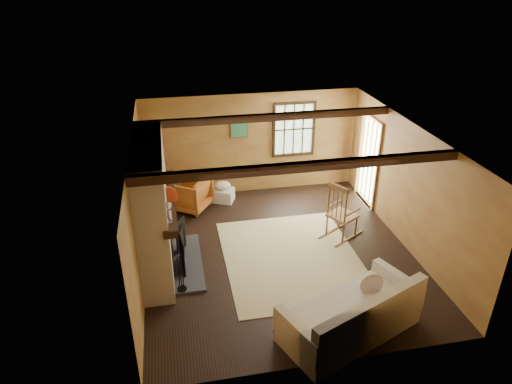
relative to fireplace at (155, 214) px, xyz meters
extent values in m
plane|color=black|center=(2.23, 0.00, -1.10)|extent=(5.50, 5.50, 0.00)
cube|color=#AD893D|center=(2.23, 2.75, 0.10)|extent=(5.00, 0.02, 2.40)
cube|color=#AD893D|center=(2.23, -2.75, 0.10)|extent=(5.00, 0.02, 2.40)
cube|color=#AD893D|center=(-0.27, 0.00, 0.10)|extent=(0.02, 5.50, 2.40)
cube|color=#AD893D|center=(4.73, 0.00, 0.10)|extent=(0.02, 5.50, 2.40)
cube|color=white|center=(2.23, 0.00, 1.30)|extent=(5.00, 5.50, 0.02)
cube|color=#321E10|center=(2.23, -1.20, 1.23)|extent=(5.00, 0.12, 0.14)
cube|color=#321E10|center=(2.23, 1.20, 1.23)|extent=(5.00, 0.12, 0.14)
cube|color=#321E10|center=(3.23, 2.72, 0.40)|extent=(1.02, 0.06, 1.32)
cube|color=#BDE2AD|center=(3.23, 2.75, 0.40)|extent=(0.90, 0.01, 1.20)
cube|color=#321E10|center=(3.23, 2.73, 0.40)|extent=(0.90, 0.03, 0.02)
cube|color=brown|center=(4.70, 1.70, -0.10)|extent=(0.06, 1.00, 2.06)
cube|color=#BDE2AD|center=(4.73, 1.70, -0.10)|extent=(0.01, 0.80, 1.85)
cube|color=brown|center=(1.93, 2.72, 0.50)|extent=(0.42, 0.03, 0.42)
cube|color=#27755F|center=(1.93, 2.71, 0.50)|extent=(0.36, 0.01, 0.36)
cube|color=#955C39|center=(-0.02, 0.00, 0.10)|extent=(0.50, 2.20, 2.40)
cube|color=black|center=(0.05, 0.00, -0.65)|extent=(0.38, 1.00, 0.85)
cube|color=#3B3C41|center=(0.48, 0.00, -1.08)|extent=(0.55, 1.80, 0.05)
cube|color=#321E10|center=(0.26, 0.00, 0.25)|extent=(0.22, 2.30, 0.12)
cube|color=black|center=(0.41, -0.30, -0.71)|extent=(0.05, 0.34, 0.68)
cube|color=black|center=(0.41, 0.05, -0.71)|extent=(0.09, 0.34, 0.68)
cube|color=black|center=(0.41, 0.40, -0.71)|extent=(0.19, 0.30, 0.68)
cylinder|color=black|center=(0.35, -0.80, -1.04)|extent=(0.17, 0.17, 0.02)
cylinder|color=black|center=(0.31, -0.83, -0.71)|extent=(0.01, 0.01, 0.68)
cylinder|color=black|center=(0.35, -0.80, -0.71)|extent=(0.01, 0.01, 0.68)
cylinder|color=black|center=(0.38, -0.77, -0.71)|extent=(0.01, 0.01, 0.68)
cylinder|color=silver|center=(0.25, -0.83, 0.42)|extent=(0.10, 0.10, 0.22)
sphere|color=silver|center=(0.25, -0.83, 0.59)|extent=(0.12, 0.12, 0.12)
cylinder|color=#B33314|center=(0.25, -0.26, 0.47)|extent=(0.32, 0.09, 0.32)
cube|color=black|center=(0.25, 0.07, 0.37)|extent=(0.25, 0.18, 0.12)
cylinder|color=#321E10|center=(0.25, 0.52, 0.36)|extent=(0.08, 0.08, 0.10)
cylinder|color=#321E10|center=(0.25, 0.67, 0.35)|extent=(0.08, 0.08, 0.09)
cube|color=#D1BB8B|center=(2.43, -0.20, -1.10)|extent=(2.50, 3.00, 0.01)
cube|color=tan|center=(3.62, 0.36, -0.64)|extent=(0.67, 0.67, 0.05)
cube|color=brown|center=(3.45, 0.25, 0.06)|extent=(0.29, 0.44, 0.08)
cylinder|color=brown|center=(3.91, 0.29, -0.86)|extent=(0.04, 0.04, 0.46)
cylinder|color=brown|center=(3.69, 0.65, -0.86)|extent=(0.04, 0.04, 0.46)
cylinder|color=brown|center=(3.55, 0.08, -0.86)|extent=(0.04, 0.04, 0.46)
cylinder|color=brown|center=(3.34, 0.43, -0.86)|extent=(0.04, 0.04, 0.46)
cylinder|color=brown|center=(3.55, 0.08, -0.27)|extent=(0.04, 0.04, 0.78)
cylinder|color=brown|center=(3.34, 0.43, -0.27)|extent=(0.04, 0.04, 0.78)
cylinder|color=brown|center=(3.50, 0.17, -0.29)|extent=(0.02, 0.02, 0.64)
cylinder|color=brown|center=(3.45, 0.25, -0.29)|extent=(0.02, 0.02, 0.64)
cylinder|color=brown|center=(3.39, 0.34, -0.29)|extent=(0.02, 0.02, 0.64)
cube|color=brown|center=(3.74, 0.17, -0.46)|extent=(0.39, 0.26, 0.03)
cube|color=brown|center=(3.50, 0.56, -0.46)|extent=(0.39, 0.26, 0.03)
cube|color=brown|center=(3.73, 0.18, -1.09)|extent=(0.78, 0.49, 0.03)
cube|color=brown|center=(3.52, 0.54, -1.09)|extent=(0.78, 0.49, 0.03)
cube|color=silver|center=(2.78, -2.22, -0.87)|extent=(2.31, 1.69, 0.46)
cube|color=silver|center=(2.93, -2.59, -0.52)|extent=(2.01, 0.96, 0.58)
cube|color=silver|center=(1.85, -2.61, -0.66)|extent=(0.50, 0.93, 0.42)
cube|color=silver|center=(3.70, -1.84, -0.66)|extent=(0.50, 0.93, 0.42)
ellipsoid|color=silver|center=(3.22, -1.92, -0.52)|extent=(0.40, 0.27, 0.38)
cylinder|color=brown|center=(-0.02, 2.53, -1.04)|extent=(0.44, 0.13, 0.13)
cylinder|color=brown|center=(0.12, 2.53, -1.04)|extent=(0.44, 0.13, 0.13)
cylinder|color=brown|center=(0.26, 2.53, -1.04)|extent=(0.44, 0.13, 0.13)
cylinder|color=brown|center=(-0.02, 2.53, -0.91)|extent=(0.44, 0.13, 0.13)
cylinder|color=brown|center=(0.12, 2.53, -0.91)|extent=(0.44, 0.13, 0.13)
cylinder|color=brown|center=(0.26, 2.53, -0.91)|extent=(0.44, 0.13, 0.13)
cube|color=white|center=(1.45, 2.33, -0.95)|extent=(0.61, 0.55, 0.30)
ellipsoid|color=silver|center=(1.45, 2.33, -0.71)|extent=(0.44, 0.38, 0.19)
imported|color=#BF6026|center=(0.68, 2.12, -0.73)|extent=(1.12, 1.11, 0.74)
camera|label=1|loc=(0.39, -7.07, 3.93)|focal=32.00mm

